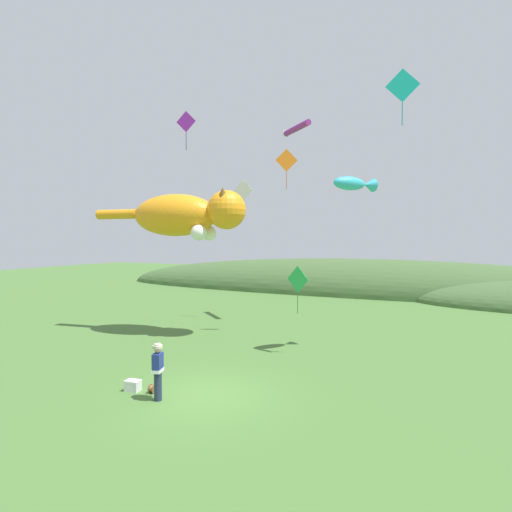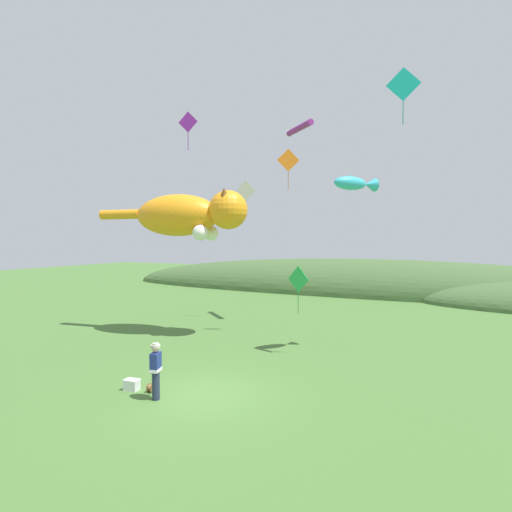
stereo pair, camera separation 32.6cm
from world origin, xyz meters
TOP-DOWN VIEW (x-y plane):
  - ground_plane at (0.00, 0.00)m, footprint 120.00×120.00m
  - distant_hill_ridge at (3.40, 27.87)m, footprint 56.40×13.69m
  - festival_attendant at (-1.14, -0.92)m, footprint 0.37×0.48m
  - kite_spool at (-1.68, -0.51)m, footprint 0.17×0.28m
  - picnic_cooler at (-2.38, -0.64)m, footprint 0.52×0.37m
  - kite_giant_cat at (-5.24, 6.76)m, footprint 8.56×3.06m
  - kite_fish_windsock at (3.41, 6.75)m, footprint 1.84×2.09m
  - kite_tube_streamer at (-1.07, 12.36)m, footprint 2.30×2.11m
  - kite_diamond_green at (1.21, 5.75)m, footprint 1.09×0.49m
  - kite_diamond_violet at (-5.01, 6.47)m, footprint 1.05×0.19m
  - kite_diamond_teal at (5.40, 5.94)m, footprint 1.29×0.21m
  - kite_diamond_orange at (-0.35, 8.63)m, footprint 1.01×0.59m
  - kite_diamond_white at (-4.17, 11.39)m, footprint 1.34×0.09m

SIDE VIEW (x-z plane):
  - ground_plane at x=0.00m, z-range 0.00..0.00m
  - distant_hill_ridge at x=3.40m, z-range -3.20..3.20m
  - kite_spool at x=-1.68m, z-range 0.00..0.28m
  - picnic_cooler at x=-2.38m, z-range 0.00..0.36m
  - festival_attendant at x=-1.14m, z-range 0.07..1.84m
  - kite_diamond_green at x=1.21m, z-range 2.22..4.31m
  - kite_giant_cat at x=-5.24m, z-range 4.99..7.60m
  - kite_fish_windsock at x=3.41m, z-range 7.09..7.77m
  - kite_diamond_white at x=-4.17m, z-range 6.91..9.16m
  - kite_diamond_orange at x=-0.35m, z-range 8.03..10.09m
  - kite_diamond_violet at x=-5.01m, z-range 10.02..11.98m
  - kite_diamond_teal at x=5.40m, z-range 9.90..12.11m
  - kite_tube_streamer at x=-1.07m, z-range 11.51..11.95m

